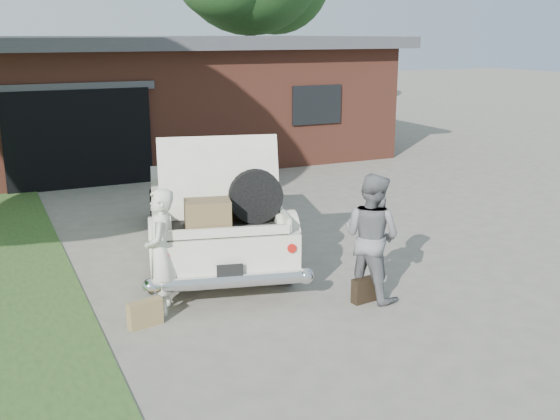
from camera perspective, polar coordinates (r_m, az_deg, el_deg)
name	(u,v)px	position (r m, az deg, el deg)	size (l,w,h in m)	color
ground	(299,302)	(8.61, 1.71, -8.04)	(90.00, 90.00, 0.00)	gray
house	(149,96)	(19.16, -11.35, 9.71)	(12.80, 7.80, 3.30)	brown
sedan	(211,206)	(10.45, -6.01, 0.38)	(3.07, 5.32, 2.05)	white
woman_left	(161,252)	(8.18, -10.34, -3.62)	(0.58, 0.38, 1.58)	silver
woman_right	(371,237)	(8.57, 7.96, -2.31)	(0.82, 0.64, 1.68)	slate
suitcase_left	(145,314)	(8.05, -11.67, -8.82)	(0.42, 0.13, 0.32)	#997F4E
suitcase_right	(367,289)	(8.66, 7.55, -6.87)	(0.42, 0.13, 0.32)	black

